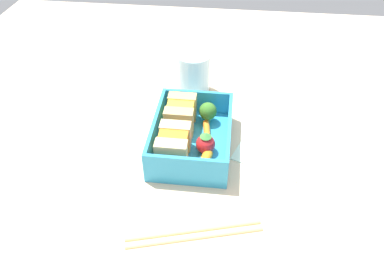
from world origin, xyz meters
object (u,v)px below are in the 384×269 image
Objects in this scene: carrot_stick_far_left at (204,164)px; folded_napkin at (275,148)px; drinking_glass at (194,73)px; broccoli_floret at (208,111)px; strawberry_far_left at (206,144)px; sandwich_left at (174,145)px; carrot_stick_left at (207,131)px; chopstick_pair at (195,233)px; sandwich_center_left at (181,114)px.

folded_napkin is (6.91, -11.42, -1.78)cm from carrot_stick_far_left.
broccoli_floret is at bearing -161.35° from drinking_glass.
broccoli_floret is (7.79, 0.32, 0.56)cm from strawberry_far_left.
strawberry_far_left is (1.79, -4.87, -0.75)cm from sandwich_left.
sandwich_left reaches higher than carrot_stick_left.
drinking_glass reaches higher than sandwich_left.
chopstick_pair is (-15.18, 0.05, -2.54)cm from strawberry_far_left.
chopstick_pair is (-21.32, -4.82, -3.29)cm from sandwich_center_left.
carrot_stick_far_left is 3.81cm from strawberry_far_left.
strawberry_far_left is 0.97× the size of broccoli_floret.
carrot_stick_far_left is 0.28× the size of chopstick_pair.
sandwich_left is 0.81× the size of drinking_glass.
sandwich_left is 1.29× the size of carrot_stick_far_left.
broccoli_floret is 0.33× the size of folded_napkin.
carrot_stick_left is at bearing -110.28° from sandwich_center_left.
carrot_stick_far_left reaches higher than chopstick_pair.
sandwich_left is 7.93cm from sandwich_center_left.
sandwich_center_left is at bearing 176.66° from drinking_glass.
folded_napkin is (5.00, -16.35, -3.44)cm from sandwich_left.
carrot_stick_far_left is at bearing -153.43° from sandwich_center_left.
folded_napkin is at bearing -135.48° from drinking_glass.
sandwich_left and sandwich_center_left have the same top height.
carrot_stick_left reaches higher than folded_napkin.
chopstick_pair is 2.24× the size of drinking_glass.
carrot_stick_left is 1.29× the size of broccoli_floret.
broccoli_floret is at bearing 2.32° from strawberry_far_left.
chopstick_pair is at bearing -160.19° from sandwich_left.
strawberry_far_left is at bearing -0.19° from chopstick_pair.
folded_napkin is at bearing -100.18° from sandwich_center_left.
broccoli_floret reaches higher than folded_napkin.
carrot_stick_left is 3.79cm from broccoli_floret.
carrot_stick_far_left is at bearing 121.15° from folded_napkin.
sandwich_left reaches higher than chopstick_pair.
sandwich_center_left is at bearing 79.82° from folded_napkin.
chopstick_pair is (-19.58, -0.10, -1.41)cm from carrot_stick_left.
sandwich_center_left is 0.57× the size of folded_napkin.
folded_napkin is (-1.19, -11.63, -1.56)cm from carrot_stick_left.
sandwich_left is at bearing 68.82° from carrot_stick_far_left.
broccoli_floret is 11.91cm from drinking_glass.
sandwich_left is 0.57× the size of folded_napkin.
drinking_glass reaches higher than strawberry_far_left.
drinking_glass reaches higher than broccoli_floret.
carrot_stick_left is (6.19, -4.72, -1.88)cm from sandwich_left.
carrot_stick_left is 0.27× the size of chopstick_pair.
sandwich_left is 5.25cm from strawberry_far_left.
sandwich_left is 14.60cm from chopstick_pair.
broccoli_floret is at bearing -70.10° from sandwich_center_left.
strawberry_far_left is at bearing -177.68° from broccoli_floret.
broccoli_floret is (9.58, -4.56, -0.19)cm from sandwich_left.
carrot_stick_far_left is (-1.91, -4.92, -1.66)cm from sandwich_left.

